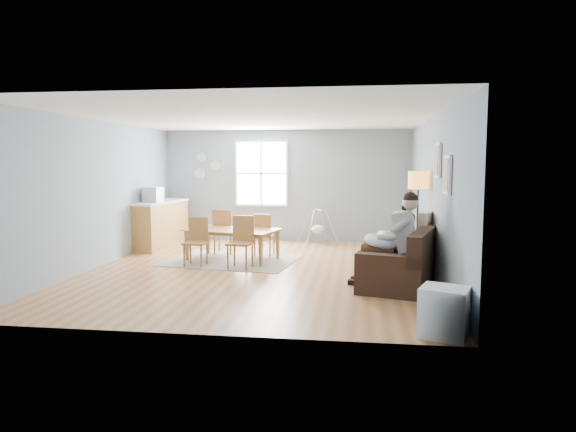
# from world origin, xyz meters

# --- Properties ---
(room) EXTENTS (8.40, 9.40, 3.90)m
(room) POSITION_xyz_m (0.00, 0.00, 2.42)
(room) COLOR #A16439
(window) EXTENTS (1.32, 0.08, 1.62)m
(window) POSITION_xyz_m (-0.60, 3.46, 1.65)
(window) COLOR white
(window) RESTS_ON room
(pictures) EXTENTS (0.05, 1.34, 0.74)m
(pictures) POSITION_xyz_m (2.97, -1.05, 1.85)
(pictures) COLOR white
(pictures) RESTS_ON room
(wall_plates) EXTENTS (0.67, 0.02, 0.66)m
(wall_plates) POSITION_xyz_m (-2.00, 3.47, 1.83)
(wall_plates) COLOR #8CA2A8
(wall_plates) RESTS_ON room
(sofa) EXTENTS (1.51, 2.39, 0.90)m
(sofa) POSITION_xyz_m (2.51, -0.62, 0.32)
(sofa) COLOR black
(sofa) RESTS_ON room
(green_throw) EXTENTS (1.18, 1.09, 0.04)m
(green_throw) POSITION_xyz_m (2.63, 0.12, 0.57)
(green_throw) COLOR #114E19
(green_throw) RESTS_ON sofa
(beige_pillow) EXTENTS (0.33, 0.57, 0.55)m
(beige_pillow) POSITION_xyz_m (2.88, -0.12, 0.82)
(beige_pillow) COLOR tan
(beige_pillow) RESTS_ON sofa
(father) EXTENTS (1.10, 0.61, 1.48)m
(father) POSITION_xyz_m (2.30, -0.89, 0.79)
(father) COLOR gray
(father) RESTS_ON sofa
(nursing_pillow) EXTENTS (0.66, 0.65, 0.23)m
(nursing_pillow) POSITION_xyz_m (2.13, -0.84, 0.69)
(nursing_pillow) COLOR silver
(nursing_pillow) RESTS_ON father
(infant) EXTENTS (0.17, 0.40, 0.15)m
(infant) POSITION_xyz_m (2.13, -0.81, 0.78)
(infant) COLOR white
(infant) RESTS_ON nursing_pillow
(toddler) EXTENTS (0.59, 0.39, 0.87)m
(toddler) POSITION_xyz_m (2.49, -0.39, 0.75)
(toddler) COLOR white
(toddler) RESTS_ON sofa
(floor_lamp) EXTENTS (0.35, 0.35, 1.76)m
(floor_lamp) POSITION_xyz_m (2.80, 0.44, 1.46)
(floor_lamp) COLOR black
(floor_lamp) RESTS_ON room
(storage_cube) EXTENTS (0.62, 0.59, 0.56)m
(storage_cube) POSITION_xyz_m (2.69, -3.20, 0.28)
(storage_cube) COLOR white
(storage_cube) RESTS_ON room
(rug) EXTENTS (2.70, 2.20, 0.01)m
(rug) POSITION_xyz_m (-0.70, 0.80, 0.01)
(rug) COLOR gray
(rug) RESTS_ON room
(dining_table) EXTENTS (1.94, 1.38, 0.62)m
(dining_table) POSITION_xyz_m (-0.70, 0.80, 0.31)
(dining_table) COLOR olive
(dining_table) RESTS_ON rug
(chair_sw) EXTENTS (0.42, 0.42, 0.89)m
(chair_sw) POSITION_xyz_m (-1.23, 0.27, 0.50)
(chair_sw) COLOR brown
(chair_sw) RESTS_ON rug
(chair_se) EXTENTS (0.48, 0.48, 0.95)m
(chair_se) POSITION_xyz_m (-0.35, 0.15, 0.54)
(chair_se) COLOR brown
(chair_se) RESTS_ON rug
(chair_nw) EXTENTS (0.43, 0.43, 0.95)m
(chair_nw) POSITION_xyz_m (-1.04, 1.46, 0.54)
(chair_nw) COLOR brown
(chair_nw) RESTS_ON rug
(chair_ne) EXTENTS (0.43, 0.43, 0.88)m
(chair_ne) POSITION_xyz_m (-0.17, 1.34, 0.50)
(chair_ne) COLOR brown
(chair_ne) RESTS_ON rug
(counter) EXTENTS (0.74, 1.91, 1.04)m
(counter) POSITION_xyz_m (-2.70, 2.20, 0.53)
(counter) COLOR olive
(counter) RESTS_ON room
(monitor) EXTENTS (0.39, 0.38, 0.33)m
(monitor) POSITION_xyz_m (-2.72, 1.85, 1.21)
(monitor) COLOR #ABABAF
(monitor) RESTS_ON counter
(baby_swing) EXTENTS (1.04, 1.05, 0.82)m
(baby_swing) POSITION_xyz_m (0.83, 3.07, 0.37)
(baby_swing) COLOR #ABABAF
(baby_swing) RESTS_ON room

